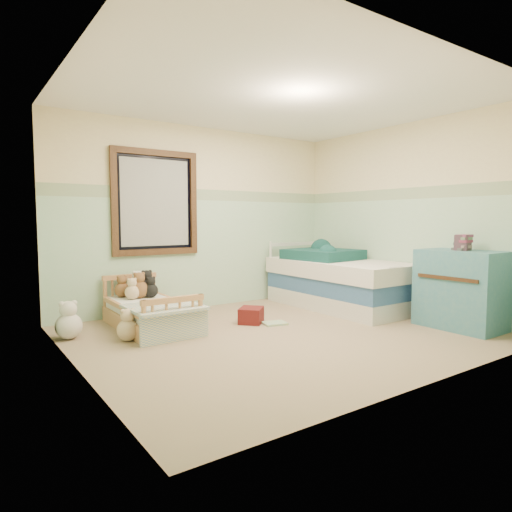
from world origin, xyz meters
TOP-DOWN VIEW (x-y plane):
  - floor at (0.00, 0.00)m, footprint 4.20×3.60m
  - ceiling at (0.00, 0.00)m, footprint 4.20×3.60m
  - wall_back at (0.00, 1.80)m, footprint 4.20×0.04m
  - wall_front at (0.00, -1.80)m, footprint 4.20×0.04m
  - wall_left at (-2.10, 0.00)m, footprint 0.04×3.60m
  - wall_right at (2.10, 0.00)m, footprint 0.04×3.60m
  - wainscot_mint at (0.00, 1.79)m, footprint 4.20×0.01m
  - border_strip at (0.00, 1.79)m, footprint 4.20×0.01m
  - window_frame at (-0.70, 1.76)m, footprint 1.16×0.06m
  - window_blinds at (-0.70, 1.77)m, footprint 0.92×0.01m
  - toddler_bed_frame at (-1.09, 1.05)m, footprint 0.68×1.36m
  - toddler_mattress at (-1.09, 1.05)m, footprint 0.62×1.30m
  - patchwork_quilt at (-1.09, 0.63)m, footprint 0.74×0.68m
  - plush_bed_brown at (-1.24, 1.55)m, footprint 0.18×0.18m
  - plush_bed_white at (-1.04, 1.55)m, footprint 0.21×0.21m
  - plush_bed_tan at (-1.19, 1.33)m, footprint 0.17×0.17m
  - plush_bed_dark at (-0.96, 1.33)m, footprint 0.17×0.17m
  - plush_floor_cream at (-1.95, 1.07)m, footprint 0.27×0.27m
  - plush_floor_tan at (-1.47, 0.65)m, footprint 0.22×0.22m
  - twin_bed_frame at (1.55, 0.65)m, footprint 1.02×2.04m
  - twin_boxspring at (1.55, 0.65)m, footprint 1.02×2.04m
  - twin_mattress at (1.55, 0.65)m, footprint 1.06×2.08m
  - teal_blanket at (1.50, 0.95)m, footprint 0.97×1.01m
  - dresser at (1.81, -0.97)m, footprint 0.55×0.89m
  - book_stack at (1.81, -0.97)m, footprint 0.20×0.17m
  - red_pillow at (-0.01, 0.58)m, footprint 0.39×0.39m
  - floor_book at (0.18, 0.36)m, footprint 0.31×0.26m
  - extra_plush_0 at (-0.93, 1.53)m, footprint 0.21×0.21m
  - extra_plush_1 at (-1.09, 1.37)m, footprint 0.21×0.21m

SIDE VIEW (x-z plane):
  - floor at x=0.00m, z-range -0.02..0.00m
  - floor_book at x=0.18m, z-range 0.00..0.02m
  - toddler_bed_frame at x=-1.09m, z-range 0.00..0.17m
  - red_pillow at x=-0.01m, z-range 0.00..0.18m
  - twin_bed_frame at x=1.55m, z-range 0.00..0.22m
  - plush_floor_tan at x=-1.47m, z-range 0.00..0.22m
  - plush_floor_cream at x=-1.95m, z-range 0.00..0.27m
  - toddler_mattress at x=-1.09m, z-range 0.17..0.29m
  - patchwork_quilt at x=-1.09m, z-range 0.29..0.32m
  - twin_boxspring at x=1.55m, z-range 0.22..0.44m
  - plush_bed_dark at x=-0.96m, z-range 0.29..0.47m
  - plush_bed_tan at x=-1.19m, z-range 0.29..0.47m
  - plush_bed_brown at x=-1.24m, z-range 0.29..0.47m
  - plush_bed_white at x=-1.04m, z-range 0.29..0.50m
  - extra_plush_0 at x=-0.93m, z-range 0.29..0.50m
  - extra_plush_1 at x=-1.09m, z-range 0.29..0.51m
  - dresser at x=1.81m, z-range 0.00..0.89m
  - twin_mattress at x=1.55m, z-range 0.44..0.66m
  - teal_blanket at x=1.50m, z-range 0.66..0.80m
  - wainscot_mint at x=0.00m, z-range 0.00..1.50m
  - book_stack at x=1.81m, z-range 0.89..1.06m
  - wall_back at x=0.00m, z-range 0.00..2.50m
  - wall_front at x=0.00m, z-range 0.00..2.50m
  - wall_left at x=-2.10m, z-range 0.00..2.50m
  - wall_right at x=2.10m, z-range 0.00..2.50m
  - window_blinds at x=-0.70m, z-range 0.89..2.01m
  - window_frame at x=-0.70m, z-range 0.77..2.13m
  - border_strip at x=0.00m, z-range 1.50..1.65m
  - ceiling at x=0.00m, z-range 2.50..2.52m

